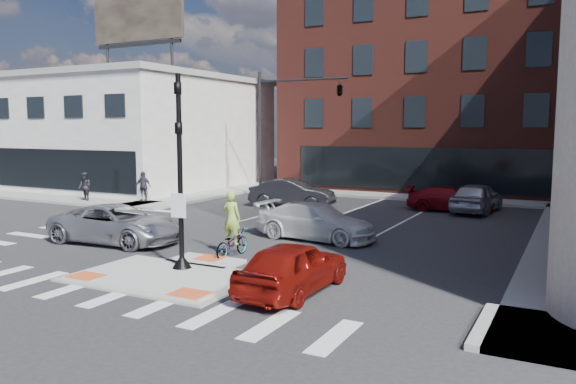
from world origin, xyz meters
The scene contains 20 objects.
ground centered at (0.00, 0.00, 0.00)m, with size 120.00×120.00×0.00m, color #28282B.
refuge_island centered at (0.00, -0.26, 0.05)m, with size 5.40×4.65×0.13m.
sidewalk_nw centered at (-16.76, 15.29, 0.08)m, with size 23.50×20.50×0.15m.
sidewalk_e centered at (10.80, 10.00, 0.07)m, with size 3.00×24.00×0.15m, color gray.
sidewalk_n centered at (3.00, 22.00, 0.07)m, with size 26.00×3.00×0.15m, color gray.
building_nw centered at (-21.98, 19.98, 4.23)m, with size 20.40×16.40×14.40m.
building_n centered at (3.00, 31.99, 7.80)m, with size 24.40×18.40×15.50m.
building_far_left centered at (-4.00, 52.00, 5.00)m, with size 10.00×12.00×10.00m, color slate.
building_far_right centered at (9.00, 54.00, 6.00)m, with size 12.00×12.00×12.00m, color brown.
signal_pole centered at (0.00, 0.40, 2.36)m, with size 0.60×0.60×5.98m.
mast_arm_signal centered at (-3.47, 18.00, 6.21)m, with size 6.10×2.24×8.00m.
silver_suv centered at (-5.02, 2.76, 0.75)m, with size 2.47×5.37×1.49m, color #A7A8AE.
red_sedan centered at (4.11, 0.00, 0.72)m, with size 1.71×4.25×1.45m, color maroon.
white_pickup centered at (1.57, 7.00, 0.73)m, with size 2.05×5.03×1.46m, color silver.
bg_car_dark centered at (-3.55, 14.88, 0.79)m, with size 1.67×4.78×1.58m, color #27272C.
bg_car_silver centered at (6.09, 17.55, 0.80)m, with size 1.89×4.70×1.60m, color #B7B8BF.
bg_car_red centered at (4.72, 17.35, 0.66)m, with size 1.85×4.55×1.32m, color maroon.
cyclist centered at (0.29, 2.80, 0.78)m, with size 0.68×1.86×2.32m.
pedestrian_a centered at (-15.29, 10.58, 0.99)m, with size 0.82×0.64×1.69m, color black.
pedestrian_b centered at (-12.00, 12.00, 1.03)m, with size 1.04×0.43×1.77m, color #332F3A.
Camera 1 is at (10.89, -13.26, 4.47)m, focal length 35.00 mm.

